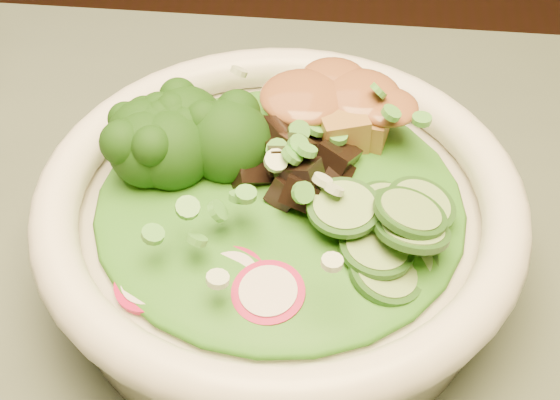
# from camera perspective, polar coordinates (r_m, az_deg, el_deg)

# --- Properties ---
(salad_bowl) EXTENTS (0.28, 0.28, 0.07)m
(salad_bowl) POSITION_cam_1_polar(r_m,az_deg,el_deg) (0.45, 0.00, -1.80)
(salad_bowl) COLOR white
(salad_bowl) RESTS_ON dining_table
(lettuce_bed) EXTENTS (0.21, 0.21, 0.02)m
(lettuce_bed) POSITION_cam_1_polar(r_m,az_deg,el_deg) (0.44, 0.00, 0.09)
(lettuce_bed) COLOR #1A6114
(lettuce_bed) RESTS_ON salad_bowl
(broccoli_florets) EXTENTS (0.10, 0.10, 0.05)m
(broccoli_florets) POSITION_cam_1_polar(r_m,az_deg,el_deg) (0.45, -7.61, 3.82)
(broccoli_florets) COLOR black
(broccoli_florets) RESTS_ON salad_bowl
(radish_slices) EXTENTS (0.12, 0.08, 0.02)m
(radish_slices) POSITION_cam_1_polar(r_m,az_deg,el_deg) (0.39, -3.77, -5.99)
(radish_slices) COLOR #A10C39
(radish_slices) RESTS_ON salad_bowl
(cucumber_slices) EXTENTS (0.09, 0.09, 0.04)m
(cucumber_slices) POSITION_cam_1_polar(r_m,az_deg,el_deg) (0.41, 8.38, -1.54)
(cucumber_slices) COLOR #82B162
(cucumber_slices) RESTS_ON salad_bowl
(mushroom_heap) EXTENTS (0.09, 0.09, 0.04)m
(mushroom_heap) POSITION_cam_1_polar(r_m,az_deg,el_deg) (0.44, 0.69, 2.50)
(mushroom_heap) COLOR black
(mushroom_heap) RESTS_ON salad_bowl
(tofu_cubes) EXTENTS (0.11, 0.09, 0.04)m
(tofu_cubes) POSITION_cam_1_polar(r_m,az_deg,el_deg) (0.47, 3.48, 6.15)
(tofu_cubes) COLOR brown
(tofu_cubes) RESTS_ON salad_bowl
(peanut_sauce) EXTENTS (0.07, 0.06, 0.02)m
(peanut_sauce) POSITION_cam_1_polar(r_m,az_deg,el_deg) (0.47, 3.55, 7.42)
(peanut_sauce) COLOR brown
(peanut_sauce) RESTS_ON tofu_cubes
(scallion_garnish) EXTENTS (0.20, 0.20, 0.02)m
(scallion_garnish) POSITION_cam_1_polar(r_m,az_deg,el_deg) (0.42, 0.00, 2.48)
(scallion_garnish) COLOR #4A9C37
(scallion_garnish) RESTS_ON salad_bowl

